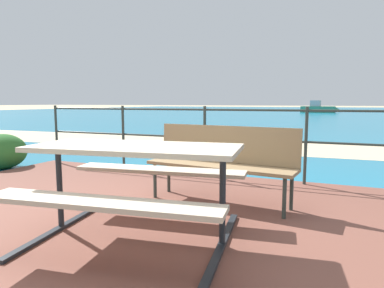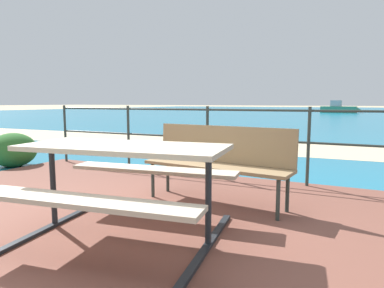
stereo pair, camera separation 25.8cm
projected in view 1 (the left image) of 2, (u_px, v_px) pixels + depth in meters
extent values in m
plane|color=tan|center=(108.00, 236.00, 3.03)|extent=(240.00, 240.00, 0.00)
cube|color=brown|center=(108.00, 233.00, 3.03)|extent=(6.40, 5.20, 0.06)
cube|color=teal|center=(318.00, 112.00, 39.66)|extent=(90.00, 90.00, 0.01)
cube|color=beige|center=(260.00, 146.00, 9.16)|extent=(54.07, 4.75, 0.01)
cube|color=#BCAD93|center=(135.00, 148.00, 2.77)|extent=(1.78, 0.94, 0.04)
cube|color=#BCAD93|center=(100.00, 203.00, 2.26)|extent=(1.71, 0.49, 0.04)
cube|color=#BCAD93|center=(160.00, 170.00, 3.35)|extent=(1.71, 0.49, 0.04)
cylinder|color=#1E2328|center=(60.00, 187.00, 3.00)|extent=(0.06, 0.06, 0.76)
cube|color=#1E2328|center=(62.00, 227.00, 3.04)|extent=(0.25, 1.39, 0.03)
cylinder|color=#1E2328|center=(222.00, 199.00, 2.63)|extent=(0.06, 0.06, 0.76)
cube|color=#1E2328|center=(222.00, 244.00, 2.67)|extent=(0.25, 1.39, 0.03)
cube|color=#8C704C|center=(219.00, 166.00, 3.76)|extent=(1.72, 0.59, 0.04)
cube|color=#8C704C|center=(226.00, 144.00, 3.89)|extent=(1.68, 0.24, 0.42)
cylinder|color=#2D3833|center=(155.00, 180.00, 4.02)|extent=(0.04, 0.04, 0.43)
cylinder|color=#2D3833|center=(169.00, 175.00, 4.28)|extent=(0.04, 0.04, 0.43)
cylinder|color=#2D3833|center=(284.00, 197.00, 3.29)|extent=(0.04, 0.04, 0.43)
cylinder|color=#2D3833|center=(292.00, 190.00, 3.55)|extent=(0.04, 0.04, 0.43)
cylinder|color=#2D3833|center=(56.00, 134.00, 6.33)|extent=(0.04, 0.04, 1.07)
cylinder|color=#2D3833|center=(123.00, 137.00, 5.77)|extent=(0.04, 0.04, 1.07)
cylinder|color=#2D3833|center=(205.00, 141.00, 5.20)|extent=(0.04, 0.04, 1.07)
cylinder|color=#2D3833|center=(306.00, 146.00, 4.64)|extent=(0.04, 0.04, 1.07)
cylinder|color=#2D3833|center=(205.00, 110.00, 5.15)|extent=(5.90, 0.03, 0.03)
cylinder|color=#2D3833|center=(205.00, 138.00, 5.20)|extent=(5.90, 0.03, 0.03)
ellipsoid|color=#2D6628|center=(2.00, 151.00, 6.06)|extent=(0.83, 0.83, 0.63)
cube|color=#338466|center=(318.00, 109.00, 38.56)|extent=(3.75, 1.55, 0.72)
cube|color=#A5A8AD|center=(316.00, 103.00, 38.62)|extent=(1.16, 0.98, 0.66)
cone|color=#338466|center=(337.00, 110.00, 37.52)|extent=(0.58, 0.71, 0.65)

